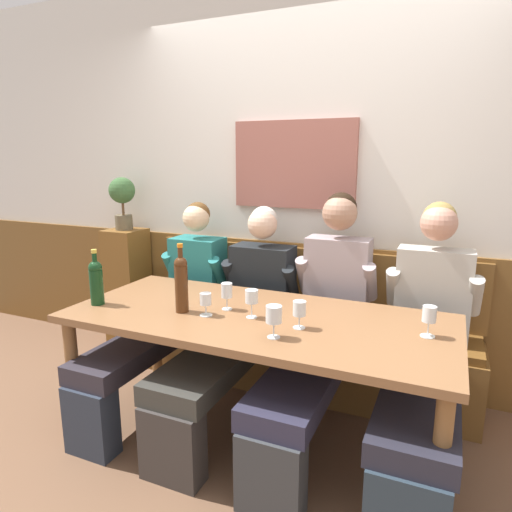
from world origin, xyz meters
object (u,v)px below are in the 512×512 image
(wine_glass_mid_left, at_px, (227,292))
(wine_glass_right_end, at_px, (274,316))
(wine_glass_center_rear, at_px, (206,301))
(wine_bottle_green_tall, at_px, (181,282))
(wall_bench, at_px, (297,347))
(potted_plant, at_px, (122,197))
(dining_table, at_px, (257,329))
(person_center_right_seat, at_px, (239,316))
(wine_glass_mid_right, at_px, (252,298))
(person_left_seat, at_px, (171,303))
(wine_glass_near_bucket, at_px, (429,316))
(wine_bottle_amber_mid, at_px, (96,281))
(person_right_seat, at_px, (322,319))
(wine_glass_left_end, at_px, (299,309))
(person_center_left_seat, at_px, (427,341))

(wine_glass_mid_left, distance_m, wine_glass_right_end, 0.46)
(wine_glass_center_rear, bearing_deg, wine_bottle_green_tall, 179.61)
(wall_bench, xyz_separation_m, potted_plant, (-1.46, 0.03, 0.98))
(wine_bottle_green_tall, bearing_deg, wall_bench, 64.39)
(dining_table, xyz_separation_m, wine_glass_center_rear, (-0.24, -0.11, 0.16))
(dining_table, relative_size, person_center_right_seat, 1.54)
(wall_bench, bearing_deg, wine_glass_mid_right, -90.61)
(person_left_seat, xyz_separation_m, wine_glass_center_rear, (0.52, -0.44, 0.22))
(wall_bench, xyz_separation_m, dining_table, (0.00, -0.70, 0.38))
(person_left_seat, height_order, wine_glass_right_end, person_left_seat)
(wine_glass_near_bucket, xyz_separation_m, potted_plant, (-2.30, 0.68, 0.41))
(wine_bottle_green_tall, height_order, wine_glass_mid_right, wine_bottle_green_tall)
(wine_bottle_green_tall, relative_size, wine_glass_center_rear, 3.04)
(wine_bottle_amber_mid, bearing_deg, person_right_seat, 24.34)
(dining_table, xyz_separation_m, wine_glass_right_end, (0.19, -0.25, 0.18))
(person_center_right_seat, relative_size, wine_glass_left_end, 9.56)
(wine_bottle_green_tall, xyz_separation_m, wine_glass_near_bucket, (1.23, 0.16, -0.06))
(dining_table, height_order, potted_plant, potted_plant)
(wine_glass_mid_left, relative_size, wine_glass_mid_right, 0.99)
(person_center_left_seat, distance_m, potted_plant, 2.42)
(dining_table, relative_size, wine_glass_mid_right, 13.52)
(person_right_seat, xyz_separation_m, wine_glass_left_end, (-0.00, -0.41, 0.19))
(wine_glass_mid_right, bearing_deg, wall_bench, 89.39)
(wine_bottle_green_tall, bearing_deg, person_center_right_seat, 71.97)
(wall_bench, bearing_deg, wine_glass_left_end, -71.38)
(wine_bottle_amber_mid, bearing_deg, person_center_left_seat, 16.07)
(wine_glass_mid_left, bearing_deg, wine_glass_right_end, -34.87)
(wine_glass_right_end, height_order, wine_glass_mid_right, wine_glass_right_end)
(person_center_right_seat, relative_size, wine_glass_mid_left, 8.81)
(wine_glass_left_end, bearing_deg, person_right_seat, 89.84)
(wall_bench, distance_m, wine_glass_center_rear, 1.00)
(potted_plant, bearing_deg, wall_bench, -1.36)
(wine_glass_right_end, xyz_separation_m, wine_glass_mid_right, (-0.20, 0.20, 0.00))
(wine_glass_right_end, bearing_deg, wine_glass_left_end, 66.33)
(wine_glass_near_bucket, distance_m, wine_glass_left_end, 0.60)
(dining_table, bearing_deg, person_left_seat, 157.08)
(wine_glass_near_bucket, bearing_deg, dining_table, -176.40)
(person_right_seat, bearing_deg, wine_glass_right_end, -97.06)
(wine_glass_mid_right, height_order, wine_glass_left_end, wine_glass_mid_right)
(person_center_right_seat, distance_m, wine_glass_mid_left, 0.38)
(wine_bottle_green_tall, bearing_deg, person_left_seat, 130.83)
(person_center_left_seat, bearing_deg, wine_glass_near_bucket, -88.06)
(wall_bench, distance_m, wine_bottle_amber_mid, 1.40)
(person_right_seat, distance_m, wine_bottle_amber_mid, 1.29)
(wall_bench, height_order, wine_glass_center_rear, wall_bench)
(person_left_seat, relative_size, person_right_seat, 0.98)
(person_center_right_seat, distance_m, wine_bottle_amber_mid, 0.86)
(wine_glass_near_bucket, height_order, potted_plant, potted_plant)
(wine_bottle_green_tall, distance_m, wine_glass_left_end, 0.66)
(person_center_right_seat, distance_m, wine_glass_left_end, 0.69)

